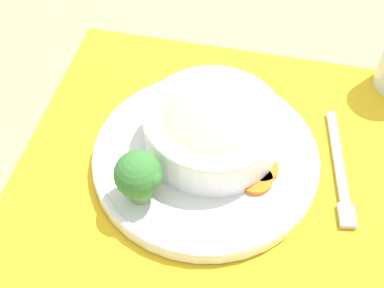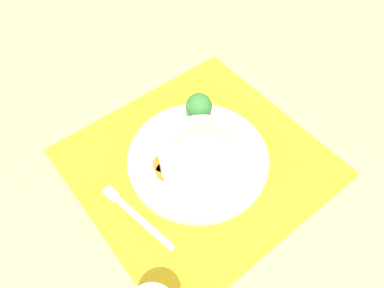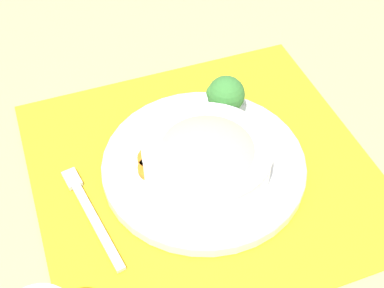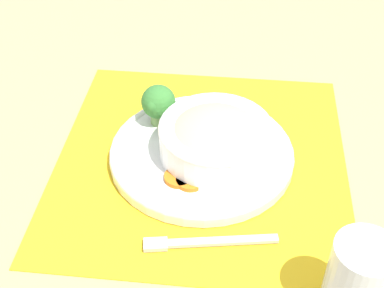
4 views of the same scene
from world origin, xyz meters
TOP-DOWN VIEW (x-y plane):
  - ground_plane at (0.00, 0.00)m, footprint 4.00×4.00m
  - placemat at (0.00, 0.00)m, footprint 0.53×0.51m
  - plate at (0.00, 0.00)m, footprint 0.29×0.29m
  - bowl at (-0.01, -0.02)m, footprint 0.18×0.18m
  - broccoli_floret at (0.07, 0.07)m, footprint 0.06×0.06m
  - carrot_slice_near at (-0.06, 0.04)m, footprint 0.04×0.04m
  - carrot_slice_middle at (-0.07, 0.02)m, footprint 0.04×0.04m
  - fork at (-0.17, 0.01)m, footprint 0.03×0.18m

SIDE VIEW (x-z plane):
  - ground_plane at x=0.00m, z-range 0.00..0.00m
  - placemat at x=0.00m, z-range 0.00..0.00m
  - fork at x=-0.17m, z-range 0.00..0.01m
  - plate at x=0.00m, z-range 0.00..0.03m
  - carrot_slice_near at x=-0.06m, z-range 0.02..0.03m
  - carrot_slice_middle at x=-0.07m, z-range 0.02..0.03m
  - bowl at x=-0.01m, z-range 0.02..0.09m
  - broccoli_floret at x=0.07m, z-range 0.03..0.10m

